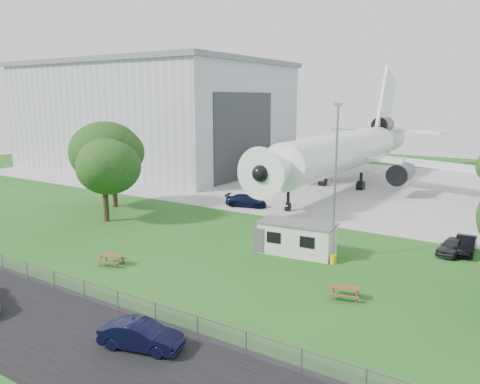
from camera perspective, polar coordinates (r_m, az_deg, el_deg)
The scene contains 16 objects.
ground at distance 36.75m, azimuth -4.67°, elevation -8.49°, with size 160.00×160.00×0.00m, color #336F27.
asphalt_strip at distance 28.44m, azimuth -21.41°, elevation -15.46°, with size 120.00×8.00×0.02m, color black.
concrete_apron at distance 69.80m, azimuth 14.63°, elevation 0.75°, with size 120.00×46.00×0.03m, color #B7B7B2.
hangar at distance 86.69m, azimuth -10.35°, elevation 9.20°, with size 43.00×31.00×18.55m.
airliner at distance 67.69m, azimuth 12.67°, elevation 5.02°, with size 46.36×47.73×17.69m.
site_cabin at distance 38.37m, azimuth 6.95°, elevation -5.61°, with size 6.87×3.33×2.62m.
picnic_west at distance 37.31m, azimuth -15.32°, elevation -8.56°, with size 1.80×1.50×0.76m, color brown, non-canonical shape.
picnic_east at distance 31.13m, azimuth 12.65°, elevation -12.54°, with size 1.80×1.50×0.76m, color brown, non-canonical shape.
fence at distance 30.36m, azimuth -15.93°, elevation -13.35°, with size 58.00×0.04×1.30m, color gray.
lamp_mast at distance 36.53m, azimuth 11.51°, elevation 0.95°, with size 0.16×0.16×12.00m, color slate.
tree_west_big at distance 55.63m, azimuth -15.25°, elevation 4.39°, with size 8.33×8.33×10.25m.
tree_west_small at distance 49.11m, azimuth -16.29°, elevation 3.24°, with size 6.90×6.90×9.36m.
car_centre_sedan at distance 25.18m, azimuth -11.97°, elevation -16.76°, with size 1.49×4.29×1.41m, color black.
car_ne_hatch at distance 41.85m, azimuth 24.45°, elevation -6.05°, with size 1.58×3.92×1.33m, color black.
car_ne_sedan at distance 42.56m, azimuth 25.78°, elevation -5.84°, with size 1.48×4.24×1.40m, color black.
car_apron_van at distance 54.43m, azimuth 0.74°, elevation -1.09°, with size 1.96×4.83×1.40m, color black.
Camera 1 is at (21.15, -27.34, 12.49)m, focal length 35.00 mm.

